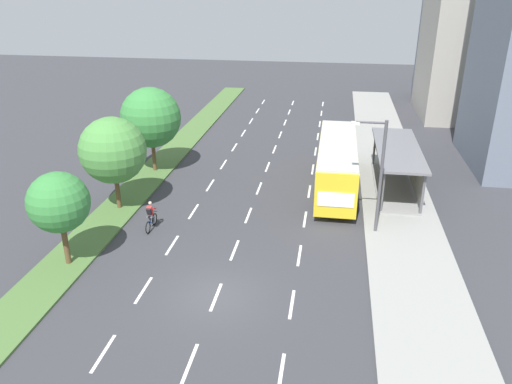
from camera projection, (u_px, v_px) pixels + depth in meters
The scene contains 14 objects.
ground_plane at pixel (216, 296), 23.01m from camera, with size 140.00×140.00×0.00m, color #38383D.
median_strip at pixel (175, 150), 42.33m from camera, with size 2.60×52.00×0.12m, color #4C7038.
sidewalk_right at pixel (387, 161), 39.79m from camera, with size 4.50×52.00×0.15m, color gray.
lane_divider_left at pixel (224, 164), 39.24m from camera, with size 0.14×45.66×0.01m.
lane_divider_center at pixel (268, 167), 38.73m from camera, with size 0.14×45.66×0.01m.
lane_divider_right at pixel (313, 169), 38.23m from camera, with size 0.14×45.66×0.01m.
bus_shelter at pixel (400, 164), 33.93m from camera, with size 2.90×9.48×2.86m.
bus at pixel (337, 161), 33.91m from camera, with size 2.54×11.29×3.37m.
cyclist at pixel (151, 217), 28.87m from camera, with size 0.46×1.82×1.71m.
median_tree_nearest at pixel (59, 203), 24.17m from camera, with size 3.01×3.01×4.89m.
median_tree_second at pixel (113, 150), 30.16m from camera, with size 4.06×4.06×5.82m.
median_tree_third at pixel (151, 118), 36.19m from camera, with size 4.38×4.38×6.24m.
streetlight at pixel (378, 170), 27.21m from camera, with size 1.91×0.24×6.50m.
building_far_right at pixel (469, 33), 55.87m from camera, with size 9.63×8.99×15.64m, color slate.
Camera 1 is at (4.84, -18.70, 13.53)m, focal length 35.03 mm.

